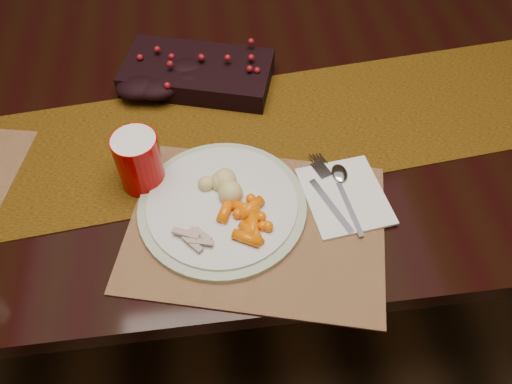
{
  "coord_description": "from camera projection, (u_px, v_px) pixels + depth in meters",
  "views": [
    {
      "loc": [
        -0.04,
        -0.81,
        1.47
      ],
      "look_at": [
        0.02,
        -0.3,
        0.8
      ],
      "focal_mm": 35.0,
      "sensor_mm": 36.0,
      "label": 1
    }
  ],
  "objects": [
    {
      "name": "centerpiece",
      "position": [
        197.0,
        70.0,
        1.07
      ],
      "size": [
        0.35,
        0.24,
        0.06
      ],
      "primitive_type": null,
      "rotation": [
        0.0,
        0.0,
        -0.3
      ],
      "color": "black",
      "rests_on": "table_runner"
    },
    {
      "name": "dinner_plate",
      "position": [
        222.0,
        206.0,
        0.88
      ],
      "size": [
        0.38,
        0.38,
        0.02
      ],
      "primitive_type": "cylinder",
      "rotation": [
        0.0,
        0.0,
        -0.33
      ],
      "color": "white",
      "rests_on": "placemat_main"
    },
    {
      "name": "mashed_potatoes",
      "position": [
        218.0,
        186.0,
        0.87
      ],
      "size": [
        0.08,
        0.07,
        0.04
      ],
      "primitive_type": null,
      "rotation": [
        0.0,
        0.0,
        -0.07
      ],
      "color": "tan",
      "rests_on": "dinner_plate"
    },
    {
      "name": "red_cup",
      "position": [
        139.0,
        161.0,
        0.88
      ],
      "size": [
        0.09,
        0.09,
        0.11
      ],
      "primitive_type": "cylinder",
      "rotation": [
        0.0,
        0.0,
        -0.19
      ],
      "color": "#AE0100",
      "rests_on": "placemat_main"
    },
    {
      "name": "table_runner",
      "position": [
        209.0,
        139.0,
        0.99
      ],
      "size": [
        1.57,
        0.47,
        0.0
      ],
      "primitive_type": "cube",
      "rotation": [
        0.0,
        0.0,
        0.1
      ],
      "color": "black",
      "rests_on": "dining_table"
    },
    {
      "name": "napkin",
      "position": [
        345.0,
        196.0,
        0.9
      ],
      "size": [
        0.16,
        0.18,
        0.01
      ],
      "primitive_type": "cube",
      "rotation": [
        0.0,
        0.0,
        0.12
      ],
      "color": "white",
      "rests_on": "placemat_main"
    },
    {
      "name": "baby_carrots",
      "position": [
        246.0,
        223.0,
        0.83
      ],
      "size": [
        0.11,
        0.09,
        0.02
      ],
      "primitive_type": null,
      "rotation": [
        0.0,
        0.0,
        0.11
      ],
      "color": "#FF6E04",
      "rests_on": "dinner_plate"
    },
    {
      "name": "placemat_main",
      "position": [
        256.0,
        226.0,
        0.86
      ],
      "size": [
        0.51,
        0.42,
        0.0
      ],
      "primitive_type": "cube",
      "rotation": [
        0.0,
        0.0,
        -0.26
      ],
      "color": "brown",
      "rests_on": "dining_table"
    },
    {
      "name": "fork",
      "position": [
        328.0,
        196.0,
        0.89
      ],
      "size": [
        0.08,
        0.16,
        0.0
      ],
      "primitive_type": null,
      "rotation": [
        0.0,
        0.0,
        0.36
      ],
      "color": "silver",
      "rests_on": "napkin"
    },
    {
      "name": "turkey_shreds",
      "position": [
        194.0,
        239.0,
        0.82
      ],
      "size": [
        0.08,
        0.07,
        0.02
      ],
      "primitive_type": null,
      "rotation": [
        0.0,
        0.0,
        -0.17
      ],
      "color": "#CDAD9C",
      "rests_on": "dinner_plate"
    },
    {
      "name": "floor",
      "position": [
        239.0,
        269.0,
        1.66
      ],
      "size": [
        5.0,
        5.0,
        0.0
      ],
      "primitive_type": "plane",
      "color": "black",
      "rests_on": "ground"
    },
    {
      "name": "spoon",
      "position": [
        346.0,
        197.0,
        0.89
      ],
      "size": [
        0.05,
        0.15,
        0.0
      ],
      "primitive_type": null,
      "rotation": [
        0.0,
        0.0,
        0.11
      ],
      "color": "#A9A7BC",
      "rests_on": "napkin"
    },
    {
      "name": "dining_table",
      "position": [
        235.0,
        202.0,
        1.36
      ],
      "size": [
        1.8,
        1.0,
        0.75
      ],
      "primitive_type": "cube",
      "color": "black",
      "rests_on": "floor"
    }
  ]
}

